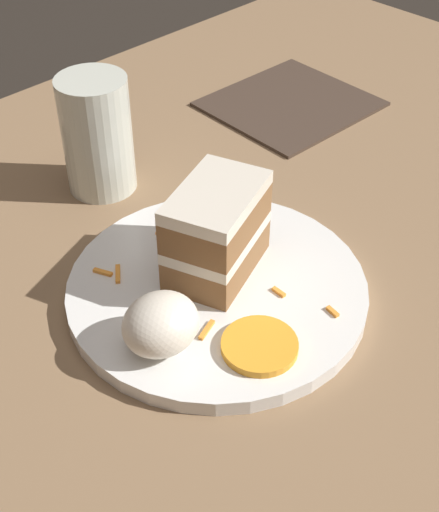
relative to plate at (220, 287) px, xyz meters
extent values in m
plane|color=black|center=(0.00, -0.05, -0.03)|extent=(6.00, 6.00, 0.00)
cube|color=#846647|center=(0.00, -0.05, -0.02)|extent=(1.33, 0.99, 0.02)
cylinder|color=white|center=(0.00, 0.00, 0.00)|extent=(0.26, 0.26, 0.01)
cube|color=brown|center=(0.01, 0.01, 0.02)|extent=(0.11, 0.09, 0.03)
cube|color=silver|center=(0.01, 0.01, 0.04)|extent=(0.11, 0.09, 0.01)
cube|color=brown|center=(0.01, 0.01, 0.06)|extent=(0.11, 0.09, 0.03)
cube|color=silver|center=(0.01, 0.01, 0.08)|extent=(0.11, 0.09, 0.01)
ellipsoid|color=silver|center=(-0.08, -0.02, 0.03)|extent=(0.06, 0.06, 0.05)
cylinder|color=orange|center=(-0.03, -0.08, 0.01)|extent=(0.06, 0.06, 0.01)
cube|color=orange|center=(0.04, -0.09, 0.01)|extent=(0.01, 0.01, 0.00)
cube|color=orange|center=(-0.06, 0.01, 0.01)|extent=(0.01, 0.00, 0.00)
cube|color=orange|center=(-0.05, -0.03, 0.01)|extent=(0.02, 0.01, 0.00)
cube|color=orange|center=(0.01, 0.08, 0.01)|extent=(0.01, 0.02, 0.00)
cube|color=orange|center=(-0.07, 0.08, 0.01)|extent=(0.01, 0.02, 0.00)
cube|color=orange|center=(0.03, -0.05, 0.01)|extent=(0.00, 0.01, 0.00)
cube|color=orange|center=(-0.06, 0.07, 0.01)|extent=(0.02, 0.02, 0.00)
cylinder|color=beige|center=(0.03, 0.21, 0.05)|extent=(0.07, 0.07, 0.12)
cylinder|color=silver|center=(0.03, 0.21, 0.01)|extent=(0.06, 0.06, 0.04)
cube|color=#423328|center=(0.30, 0.18, -0.01)|extent=(0.19, 0.18, 0.00)
camera|label=1|loc=(-0.32, -0.33, 0.43)|focal=50.00mm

